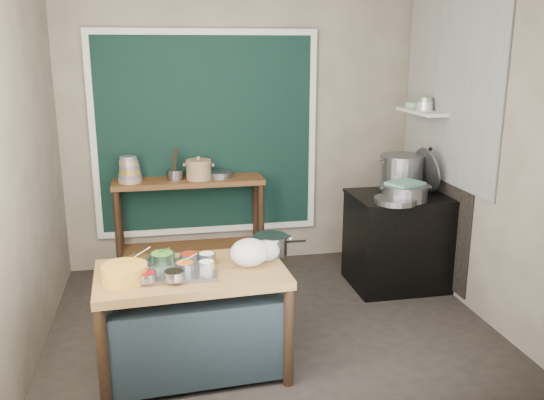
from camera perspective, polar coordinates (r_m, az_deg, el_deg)
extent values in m
cube|color=#2A2520|center=(4.82, -0.24, -12.18)|extent=(3.50, 3.00, 0.02)
cube|color=gray|center=(5.84, -3.12, 7.13)|extent=(3.50, 0.02, 2.80)
cube|color=gray|center=(4.39, -23.47, 3.36)|extent=(0.02, 3.00, 2.80)
cube|color=gray|center=(5.01, 20.01, 4.97)|extent=(0.02, 3.00, 2.80)
cube|color=black|center=(5.77, -6.52, 6.46)|extent=(2.10, 0.02, 1.90)
cube|color=#B2B2AA|center=(5.42, 17.19, 10.70)|extent=(0.02, 1.70, 1.70)
cube|color=black|center=(5.70, 15.89, -0.81)|extent=(0.01, 1.30, 1.30)
cube|color=beige|center=(5.66, 14.62, 8.48)|extent=(0.22, 0.70, 0.03)
cube|color=brown|center=(4.04, -7.82, -11.86)|extent=(1.29, 0.78, 0.75)
cube|color=brown|center=(5.76, -8.09, -2.53)|extent=(1.45, 0.40, 0.95)
cube|color=black|center=(5.52, 12.54, -4.06)|extent=(0.90, 0.68, 0.85)
cube|color=black|center=(5.40, 12.80, 0.36)|extent=(0.92, 0.69, 0.03)
cube|color=gray|center=(3.87, -9.98, -6.92)|extent=(0.59, 0.44, 0.03)
cylinder|color=gray|center=(3.96, -6.47, -5.64)|extent=(0.12, 0.12, 0.05)
cylinder|color=silver|center=(3.82, -6.50, -6.42)|extent=(0.11, 0.11, 0.05)
cylinder|color=gray|center=(3.81, -8.62, -6.53)|extent=(0.14, 0.14, 0.06)
cylinder|color=gray|center=(3.68, -9.67, -7.36)|extent=(0.14, 0.14, 0.06)
cylinder|color=gray|center=(3.70, -12.27, -7.42)|extent=(0.12, 0.12, 0.05)
cylinder|color=gray|center=(3.96, -8.16, -5.66)|extent=(0.14, 0.14, 0.06)
cylinder|color=gray|center=(3.96, -12.98, -5.86)|extent=(0.15, 0.15, 0.06)
cylinder|color=gray|center=(3.97, -10.82, -5.65)|extent=(0.17, 0.17, 0.07)
cylinder|color=gray|center=(3.82, -13.05, -6.68)|extent=(0.16, 0.16, 0.06)
cylinder|color=gold|center=(3.77, -14.38, -7.06)|extent=(0.37, 0.37, 0.11)
ellipsoid|color=white|center=(3.89, -2.28, -5.22)|extent=(0.32, 0.30, 0.19)
ellipsoid|color=white|center=(3.99, -0.62, -5.04)|extent=(0.20, 0.17, 0.15)
cylinder|color=tan|center=(5.60, -13.89, 1.93)|extent=(0.22, 0.22, 0.04)
cylinder|color=gray|center=(5.59, -13.91, 2.35)|extent=(0.21, 0.21, 0.04)
cylinder|color=gold|center=(5.59, -13.94, 2.77)|extent=(0.19, 0.19, 0.04)
cylinder|color=gray|center=(5.58, -13.97, 3.18)|extent=(0.19, 0.19, 0.04)
cylinder|color=tan|center=(5.57, -13.99, 3.60)|extent=(0.18, 0.18, 0.04)
cylinder|color=gray|center=(5.56, -14.02, 4.03)|extent=(0.16, 0.16, 0.04)
cylinder|color=gray|center=(5.63, -9.58, 2.50)|extent=(0.17, 0.17, 0.10)
cylinder|color=gray|center=(5.66, -5.17, 2.52)|extent=(0.30, 0.30, 0.06)
cylinder|color=gray|center=(5.52, 15.12, 2.89)|extent=(0.14, 0.43, 0.42)
cube|color=slate|center=(5.19, 13.06, 1.63)|extent=(0.36, 0.33, 0.02)
cylinder|color=gray|center=(5.08, 12.13, -0.05)|extent=(0.40, 0.40, 0.05)
cylinder|color=silver|center=(5.61, 14.85, 8.78)|extent=(0.15, 0.15, 0.04)
cylinder|color=silver|center=(5.61, 14.88, 9.19)|extent=(0.14, 0.14, 0.04)
cylinder|color=gray|center=(5.61, 14.90, 9.60)|extent=(0.13, 0.13, 0.04)
cylinder|color=gray|center=(5.83, 13.80, 9.13)|extent=(0.20, 0.20, 0.06)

